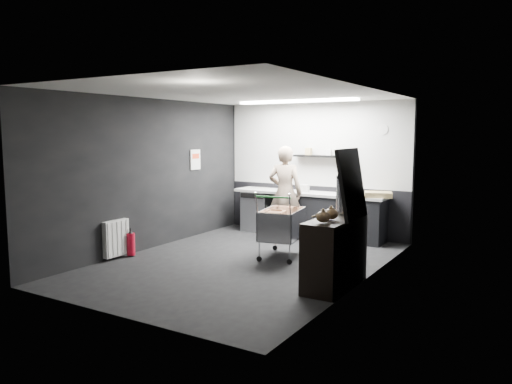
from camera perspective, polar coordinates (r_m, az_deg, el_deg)
The scene contains 22 objects.
floor at distance 8.16m, azimuth -1.41°, elevation -8.04°, with size 5.50×5.50×0.00m, color black.
ceiling at distance 7.91m, azimuth -1.47°, elevation 11.22°, with size 5.50×5.50×0.00m, color silver.
wall_back at distance 10.34m, azimuth 6.81°, elevation 2.65°, with size 5.50×5.50×0.00m, color black.
wall_front at distance 5.81m, azimuth -16.22°, elevation -0.80°, with size 5.50×5.50×0.00m, color black.
wall_left at distance 9.15m, azimuth -12.06°, elevation 2.02°, with size 5.50×5.50×0.00m, color black.
wall_right at distance 7.05m, azimuth 12.38°, elevation 0.62°, with size 5.50×5.50×0.00m, color black.
kitchen_wall_panel at distance 10.29m, azimuth 6.80°, elevation 5.42°, with size 3.95×0.02×1.70m, color #BABAB6.
dado_panel at distance 10.41m, azimuth 6.70°, elevation -2.02°, with size 3.95×0.02×1.00m, color black.
floating_shelf at distance 10.12m, azimuth 7.56°, elevation 4.09°, with size 1.20×0.22×0.04m, color black.
wall_clock at distance 9.79m, azimuth 14.34°, elevation 6.95°, with size 0.20×0.20×0.03m, color silver.
poster at distance 10.11m, azimuth -6.95°, elevation 3.69°, with size 0.02×0.30×0.40m, color silver.
poster_red_band at distance 10.10m, azimuth -6.93°, elevation 4.09°, with size 0.01×0.22×0.10m, color red.
radiator at distance 8.62m, azimuth -15.71°, elevation -5.10°, with size 0.10×0.50×0.60m, color silver.
ceiling_strip at distance 9.51m, azimuth 4.65°, elevation 10.28°, with size 2.40×0.20×0.04m, color white.
prep_counter at distance 10.09m, azimuth 6.66°, elevation -2.56°, with size 3.20×0.61×0.90m.
person at distance 9.81m, azimuth 3.33°, elevation -0.06°, with size 0.67×0.44×1.84m, color beige.
shopping_cart at distance 8.41m, azimuth 2.97°, elevation -3.94°, with size 0.77×1.10×1.10m.
sideboard at distance 6.89m, azimuth 9.22°, elevation -5.81°, with size 0.54×1.26×1.88m.
fire_extinguisher at distance 8.75m, azimuth -14.12°, elevation -5.71°, with size 0.14×0.14×0.46m.
cardboard_box at distance 9.51m, azimuth 13.80°, elevation -0.29°, with size 0.49×0.37×0.10m, color #A38C57.
pink_tub at distance 10.31m, azimuth 3.25°, elevation 0.68°, with size 0.18×0.18×0.18m, color #F5D4D5.
white_container at distance 10.05m, azimuth 5.57°, elevation 0.41°, with size 0.17×0.13×0.15m, color silver.
Camera 1 is at (4.25, -6.64, 2.09)m, focal length 35.00 mm.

